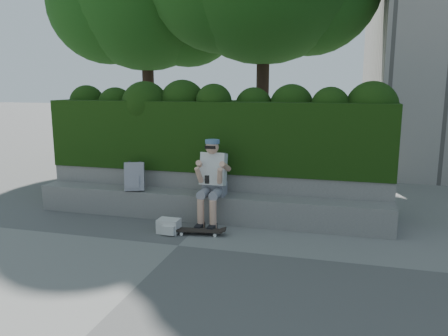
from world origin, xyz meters
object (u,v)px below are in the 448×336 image
(person, at_px, (212,179))
(backpack_plaid, at_px, (135,177))
(skateboard, at_px, (199,231))
(backpack_ground, at_px, (169,226))

(person, distance_m, backpack_plaid, 1.41)
(person, xyz_separation_m, backpack_plaid, (-1.41, 0.08, -0.06))
(person, relative_size, skateboard, 1.85)
(skateboard, relative_size, backpack_ground, 2.26)
(skateboard, relative_size, backpack_plaid, 1.54)
(person, xyz_separation_m, backpack_ground, (-0.53, -0.59, -0.65))
(backpack_plaid, relative_size, backpack_ground, 1.47)
(backpack_plaid, xyz_separation_m, backpack_ground, (0.89, -0.67, -0.59))
(person, bearing_deg, backpack_ground, -131.78)
(person, bearing_deg, skateboard, -94.93)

